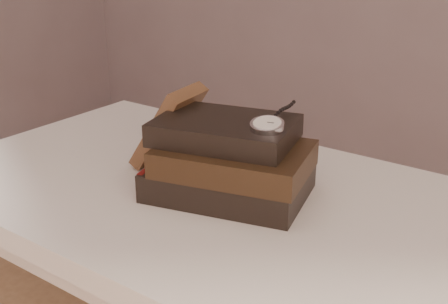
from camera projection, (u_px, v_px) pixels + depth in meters
The scene contains 5 objects.
table at pixel (204, 232), 1.05m from camera, with size 1.00×0.60×0.75m.
book_stack at pixel (230, 161), 0.97m from camera, with size 0.30×0.24×0.13m.
journal at pixel (169, 126), 1.08m from camera, with size 0.03×0.11×0.17m, color #422819.
pocket_watch at pixel (268, 124), 0.91m from camera, with size 0.07×0.16×0.02m.
eyeglasses at pixel (200, 131), 1.07m from camera, with size 0.14×0.15×0.05m.
Camera 1 is at (0.58, -0.38, 1.18)m, focal length 46.35 mm.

